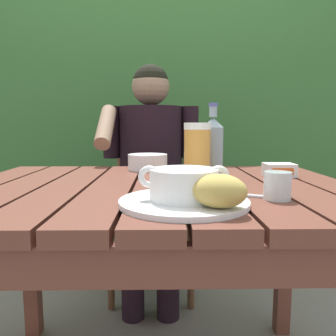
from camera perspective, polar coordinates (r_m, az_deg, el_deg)
dining_table at (r=1.02m, az=-2.06°, el=-8.35°), size 1.19×0.88×0.75m
hedge_backdrop at (r=2.59m, az=-1.21°, el=11.11°), size 3.58×0.78×3.12m
chair_near_diner at (r=1.92m, az=-2.72°, el=-5.91°), size 0.44×0.48×1.01m
person_eating at (r=1.68m, az=-3.08°, el=0.33°), size 0.48×0.47×1.23m
serving_plate at (r=0.75m, az=2.74°, el=-5.86°), size 0.29×0.29×0.01m
soup_bowl at (r=0.74m, az=2.76°, el=-2.66°), size 0.20×0.15×0.08m
bread_roll at (r=0.67m, az=8.84°, el=-3.93°), size 0.13×0.12×0.07m
beer_glass at (r=0.99m, az=5.05°, el=2.48°), size 0.08×0.08×0.18m
beer_bottle at (r=1.07m, az=7.69°, el=3.48°), size 0.07×0.07×0.25m
water_glass_small at (r=0.83m, az=18.35°, el=-2.91°), size 0.07×0.07×0.07m
butter_tub at (r=1.21m, az=18.61°, el=-0.33°), size 0.10×0.08×0.05m
table_knife at (r=0.85m, az=12.68°, el=-4.51°), size 0.14×0.07×0.01m
diner_bowl at (r=1.33m, az=-3.53°, el=1.06°), size 0.16×0.16×0.06m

